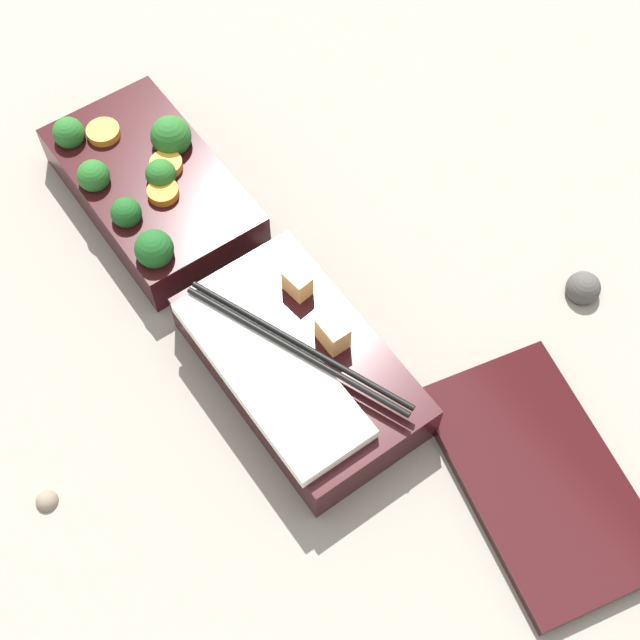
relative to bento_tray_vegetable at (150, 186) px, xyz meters
name	(u,v)px	position (x,y,z in m)	size (l,w,h in m)	color
ground_plane	(228,284)	(0.12, 0.01, -0.03)	(3.00, 3.00, 0.00)	gray
bento_tray_vegetable	(150,186)	(0.00, 0.00, 0.00)	(0.22, 0.12, 0.07)	black
bento_tray_rice	(295,367)	(0.24, 0.00, 0.00)	(0.22, 0.12, 0.07)	black
bento_lid	(540,477)	(0.42, 0.11, -0.02)	(0.21, 0.12, 0.01)	black
pebble_1	(583,288)	(0.31, 0.26, -0.02)	(0.03, 0.03, 0.03)	#474442
pebble_2	(46,500)	(0.21, -0.22, -0.02)	(0.02, 0.02, 0.02)	#7A6B5B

